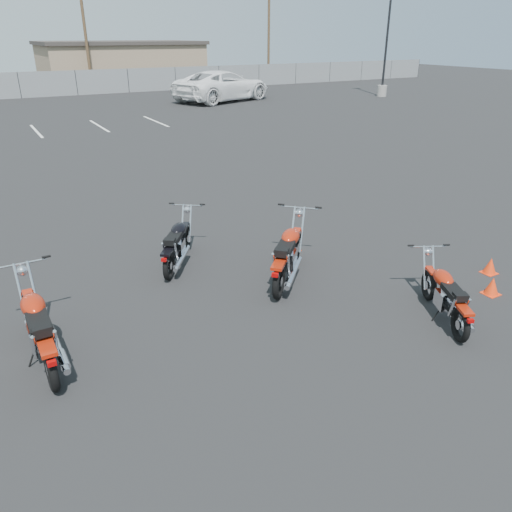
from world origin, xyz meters
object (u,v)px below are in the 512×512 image
motorcycle_front_red (39,328)px  white_van (222,77)px  motorcycle_second_black (178,244)px  motorcycle_third_red (289,254)px  motorcycle_rear_red (446,295)px

motorcycle_front_red → white_van: size_ratio=0.27×
motorcycle_second_black → motorcycle_third_red: bearing=-46.7°
motorcycle_front_red → motorcycle_rear_red: bearing=-19.2°
motorcycle_third_red → white_van: (11.17, 25.62, 1.08)m
motorcycle_rear_red → white_van: (9.74, 28.08, 1.17)m
motorcycle_second_black → white_van: bearing=62.0°
motorcycle_front_red → white_van: (15.60, 26.04, 1.08)m
motorcycle_front_red → white_van: white_van is taller
motorcycle_second_black → white_van: (12.73, 23.96, 1.14)m
motorcycle_front_red → white_van: bearing=59.1°
motorcycle_second_black → motorcycle_third_red: motorcycle_third_red is taller
motorcycle_second_black → white_van: size_ratio=0.22×
motorcycle_front_red → motorcycle_second_black: motorcycle_front_red is taller
motorcycle_third_red → white_van: 27.97m
motorcycle_second_black → motorcycle_third_red: (1.56, -1.66, 0.06)m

